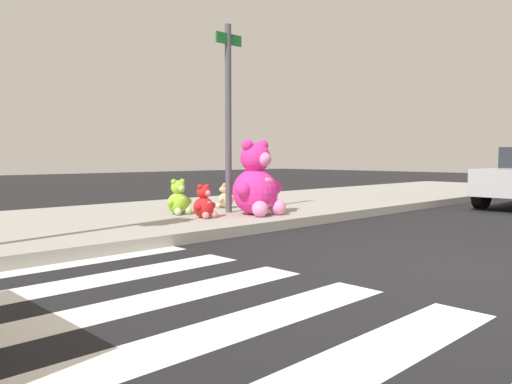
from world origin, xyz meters
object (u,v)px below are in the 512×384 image
plush_red (204,204)px  sign_pole (228,114)px  plush_tan (225,198)px  plush_lime (179,200)px  plush_pink_large (257,185)px  plush_yellow (264,194)px

plush_red → sign_pole: bearing=22.4°
plush_tan → plush_lime: size_ratio=0.80×
plush_pink_large → plush_tan: (0.33, 1.20, -0.31)m
plush_yellow → sign_pole: bearing=-175.3°
plush_pink_large → plush_lime: size_ratio=2.11×
plush_yellow → plush_lime: bearing=170.4°
plush_pink_large → plush_yellow: 1.10m
plush_lime → plush_yellow: 1.76m
plush_lime → plush_tan: bearing=11.0°
plush_lime → plush_yellow: bearing=-9.6°
plush_lime → plush_red: (-0.01, -0.70, -0.02)m
plush_red → plush_pink_large: bearing=-15.9°
plush_pink_large → plush_tan: 1.28m
plush_tan → plush_red: (-1.24, -0.94, 0.02)m
plush_yellow → plush_red: plush_yellow is taller
sign_pole → plush_lime: bearing=154.7°
plush_tan → plush_yellow: 0.74m
sign_pole → plush_tan: size_ratio=6.72×
sign_pole → plush_yellow: (0.95, 0.08, -1.44)m
plush_tan → plush_lime: bearing=-169.0°
plush_pink_large → plush_lime: bearing=133.0°
plush_yellow → plush_pink_large: bearing=-141.7°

